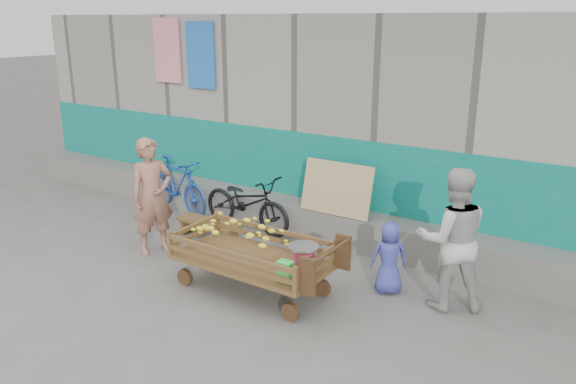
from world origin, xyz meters
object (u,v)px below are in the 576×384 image
Objects in this scene: banana_cart at (249,244)px; bicycle_blue at (177,185)px; woman at (452,239)px; bicycle_dark at (247,203)px; bench at (209,226)px; vendor_man at (152,196)px; child at (389,258)px.

bicycle_blue is at bearing 149.61° from banana_cart.
bicycle_dark is (-3.16, 0.63, -0.36)m from woman.
vendor_man is at bearing -109.00° from bench.
bicycle_dark is (0.25, 0.56, 0.23)m from bench.
vendor_man is 1.04× the size of bicycle_blue.
child is at bearing -55.09° from vendor_man.
bench is 0.64× the size of vendor_man.
child reaches higher than banana_cart.
banana_cart is at bearing -7.67° from woman.
child is (1.32, 0.82, -0.14)m from banana_cart.
banana_cart is 1.91m from bicycle_dark.
woman is 1.04× the size of bicycle_blue.
bench is 0.64× the size of woman.
child is (2.75, -0.12, 0.23)m from bench.
vendor_man is 1.62m from bicycle_blue.
bicycle_dark is 1.06× the size of bicycle_blue.
banana_cart is at bearing -1.72° from child.
woman reaches higher than vendor_man.
woman is 0.98× the size of bicycle_dark.
vendor_man is (-1.69, 0.19, 0.21)m from banana_cart.
bicycle_dark is (-2.51, 0.67, -0.00)m from child.
bench is (-1.44, 0.94, -0.37)m from banana_cart.
banana_cart is 1.23× the size of bicycle_dark.
child reaches higher than bicycle_dark.
bench is 0.98m from vendor_man.
banana_cart is 2.98m from bicycle_blue.
bench is 1.30m from bicycle_blue.
child is 3.95m from bicycle_blue.
vendor_man is 1.84× the size of child.
woman is (3.41, -0.07, 0.58)m from bench.
bicycle_dark is at bearing -42.52° from woman.
bicycle_blue reaches higher than banana_cart.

